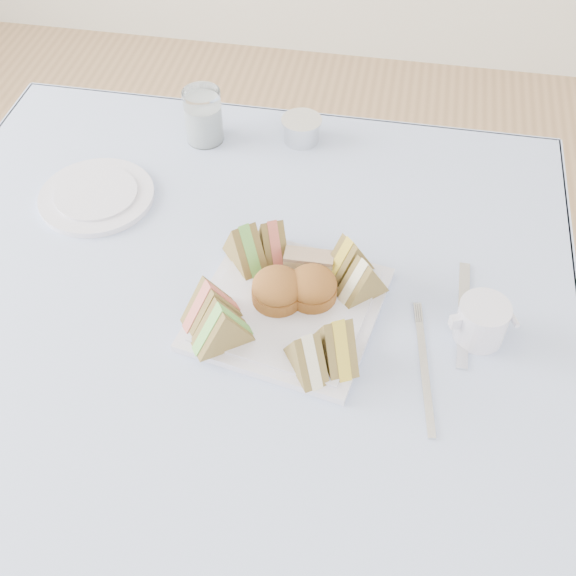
% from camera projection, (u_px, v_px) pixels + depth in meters
% --- Properties ---
extents(floor, '(4.00, 4.00, 0.00)m').
position_uv_depth(floor, '(243.00, 529.00, 1.59)').
color(floor, '#9E7751').
rests_on(floor, ground).
extents(table, '(0.90, 0.90, 0.74)m').
position_uv_depth(table, '(234.00, 445.00, 1.31)').
color(table, brown).
rests_on(table, floor).
extents(tablecloth, '(1.02, 1.02, 0.01)m').
position_uv_depth(tablecloth, '(219.00, 315.00, 1.04)').
color(tablecloth, '#B0C3FB').
rests_on(tablecloth, table).
extents(serving_plate, '(0.29, 0.29, 0.01)m').
position_uv_depth(serving_plate, '(288.00, 308.00, 1.03)').
color(serving_plate, silver).
rests_on(serving_plate, tablecloth).
extents(sandwich_fl_a, '(0.09, 0.08, 0.07)m').
position_uv_depth(sandwich_fl_a, '(210.00, 301.00, 0.98)').
color(sandwich_fl_a, brown).
rests_on(sandwich_fl_a, serving_plate).
extents(sandwich_fl_b, '(0.09, 0.08, 0.07)m').
position_uv_depth(sandwich_fl_b, '(222.00, 324.00, 0.96)').
color(sandwich_fl_b, brown).
rests_on(sandwich_fl_b, serving_plate).
extents(sandwich_fr_a, '(0.07, 0.09, 0.07)m').
position_uv_depth(sandwich_fr_a, '(337.00, 339.00, 0.94)').
color(sandwich_fr_a, brown).
rests_on(sandwich_fr_a, serving_plate).
extents(sandwich_fr_b, '(0.07, 0.08, 0.07)m').
position_uv_depth(sandwich_fr_b, '(306.00, 351.00, 0.93)').
color(sandwich_fr_b, brown).
rests_on(sandwich_fr_b, serving_plate).
extents(sandwich_bl_a, '(0.08, 0.09, 0.07)m').
position_uv_depth(sandwich_bl_a, '(245.00, 244.00, 1.06)').
color(sandwich_bl_a, brown).
rests_on(sandwich_bl_a, serving_plate).
extents(sandwich_bl_b, '(0.06, 0.08, 0.07)m').
position_uv_depth(sandwich_bl_b, '(272.00, 237.00, 1.07)').
color(sandwich_bl_b, brown).
rests_on(sandwich_bl_b, serving_plate).
extents(sandwich_br_a, '(0.08, 0.08, 0.07)m').
position_uv_depth(sandwich_br_a, '(363.00, 278.00, 1.02)').
color(sandwich_br_a, brown).
rests_on(sandwich_br_a, serving_plate).
extents(sandwich_br_b, '(0.08, 0.08, 0.07)m').
position_uv_depth(sandwich_br_b, '(349.00, 257.00, 1.04)').
color(sandwich_br_b, brown).
rests_on(sandwich_br_b, serving_plate).
extents(scone_left, '(0.09, 0.09, 0.05)m').
position_uv_depth(scone_left, '(277.00, 289.00, 1.02)').
color(scone_left, '#9E632F').
rests_on(scone_left, serving_plate).
extents(scone_right, '(0.08, 0.08, 0.05)m').
position_uv_depth(scone_right, '(312.00, 286.00, 1.02)').
color(scone_right, '#9E632F').
rests_on(scone_right, serving_plate).
extents(pastry_slice, '(0.07, 0.03, 0.03)m').
position_uv_depth(pastry_slice, '(309.00, 263.00, 1.06)').
color(pastry_slice, tan).
rests_on(pastry_slice, serving_plate).
extents(side_plate, '(0.23, 0.23, 0.01)m').
position_uv_depth(side_plate, '(97.00, 196.00, 1.20)').
color(side_plate, silver).
rests_on(side_plate, tablecloth).
extents(water_glass, '(0.07, 0.07, 0.10)m').
position_uv_depth(water_glass, '(203.00, 116.00, 1.27)').
color(water_glass, white).
rests_on(water_glass, tablecloth).
extents(tea_strainer, '(0.09, 0.09, 0.04)m').
position_uv_depth(tea_strainer, '(301.00, 131.00, 1.29)').
color(tea_strainer, silver).
rests_on(tea_strainer, tablecloth).
extents(knife, '(0.02, 0.20, 0.00)m').
position_uv_depth(knife, '(463.00, 313.00, 1.03)').
color(knife, silver).
rests_on(knife, tablecloth).
extents(fork, '(0.04, 0.19, 0.00)m').
position_uv_depth(fork, '(425.00, 377.00, 0.96)').
color(fork, silver).
rests_on(fork, tablecloth).
extents(creamer_jug, '(0.09, 0.09, 0.06)m').
position_uv_depth(creamer_jug, '(482.00, 321.00, 0.98)').
color(creamer_jug, silver).
rests_on(creamer_jug, tablecloth).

